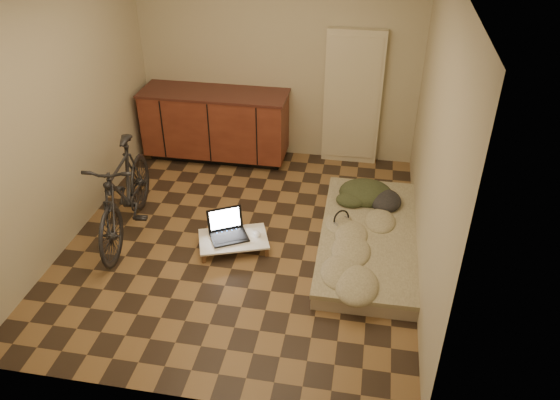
% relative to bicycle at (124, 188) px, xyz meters
% --- Properties ---
extents(room_shell, '(3.50, 4.00, 2.60)m').
position_rel_bicycle_xyz_m(room_shell, '(1.20, 0.10, 0.76)').
color(room_shell, brown).
rests_on(room_shell, ground).
extents(cabinets, '(1.84, 0.62, 0.91)m').
position_rel_bicycle_xyz_m(cabinets, '(0.45, 1.80, -0.08)').
color(cabinets, black).
rests_on(cabinets, ground).
extents(appliance_panel, '(0.70, 0.10, 1.70)m').
position_rel_bicycle_xyz_m(appliance_panel, '(2.15, 2.04, 0.31)').
color(appliance_panel, beige).
rests_on(appliance_panel, ground).
extents(bicycle, '(0.70, 1.73, 1.09)m').
position_rel_bicycle_xyz_m(bicycle, '(0.00, 0.00, 0.00)').
color(bicycle, black).
rests_on(bicycle, ground).
extents(futon, '(1.01, 2.08, 0.18)m').
position_rel_bicycle_xyz_m(futon, '(2.50, 0.20, -0.45)').
color(futon, tan).
rests_on(futon, ground).
extents(clothing_pile, '(0.62, 0.52, 0.25)m').
position_rel_bicycle_xyz_m(clothing_pile, '(2.47, 0.83, -0.24)').
color(clothing_pile, '#2E361F').
rests_on(clothing_pile, futon).
extents(headphones, '(0.29, 0.29, 0.14)m').
position_rel_bicycle_xyz_m(headphones, '(2.19, 0.28, -0.29)').
color(headphones, black).
rests_on(headphones, futon).
extents(lap_desk, '(0.79, 0.65, 0.11)m').
position_rel_bicycle_xyz_m(lap_desk, '(1.14, -0.06, -0.44)').
color(lap_desk, brown).
rests_on(lap_desk, ground).
extents(laptop, '(0.47, 0.46, 0.25)m').
position_rel_bicycle_xyz_m(laptop, '(1.07, -0.02, -0.38)').
color(laptop, black).
rests_on(laptop, lap_desk).
extents(mouse, '(0.12, 0.13, 0.04)m').
position_rel_bicycle_xyz_m(mouse, '(1.37, 0.02, -0.41)').
color(mouse, white).
rests_on(mouse, lap_desk).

